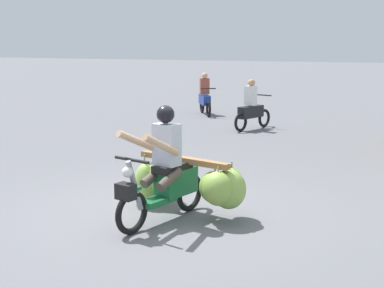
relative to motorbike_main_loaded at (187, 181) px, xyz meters
name	(u,v)px	position (x,y,z in m)	size (l,w,h in m)	color
ground_plane	(160,214)	(-0.40, -0.05, -0.52)	(120.00, 120.00, 0.00)	slate
motorbike_main_loaded	(187,181)	(0.00, 0.00, 0.00)	(1.79, 1.97, 1.58)	black
motorbike_distant_ahead_left	(205,98)	(-3.82, 10.09, 0.05)	(0.97, 1.40, 1.40)	black
motorbike_distant_ahead_right	(251,109)	(-1.45, 7.67, 0.05)	(0.71, 1.56, 1.40)	black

